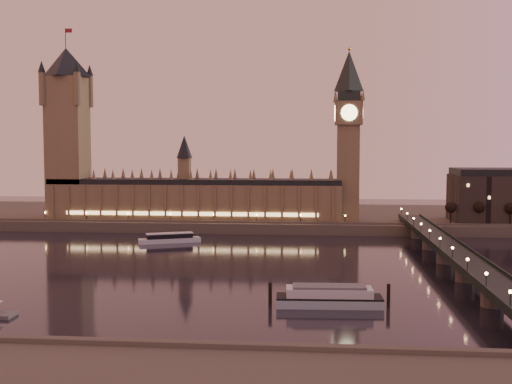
{
  "coord_description": "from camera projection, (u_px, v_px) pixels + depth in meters",
  "views": [
    {
      "loc": [
        34.32,
        -268.32,
        52.89
      ],
      "look_at": [
        6.28,
        35.0,
        29.85
      ],
      "focal_mm": 45.0,
      "sensor_mm": 36.0,
      "label": 1
    }
  ],
  "objects": [
    {
      "name": "ground",
      "position": [
        234.0,
        268.0,
        273.56
      ],
      "size": [
        700.0,
        700.0,
        0.0
      ],
      "primitive_type": "plane",
      "color": "black",
      "rests_on": "ground"
    },
    {
      "name": "far_embankment",
      "position": [
        308.0,
        217.0,
        434.41
      ],
      "size": [
        560.0,
        130.0,
        6.0
      ],
      "primitive_type": "cube",
      "color": "#423D35",
      "rests_on": "ground"
    },
    {
      "name": "palace_of_westminster",
      "position": [
        194.0,
        194.0,
        395.75
      ],
      "size": [
        180.0,
        26.62,
        52.0
      ],
      "color": "brown",
      "rests_on": "ground"
    },
    {
      "name": "victoria_tower",
      "position": [
        67.0,
        123.0,
        399.76
      ],
      "size": [
        31.68,
        31.68,
        118.0
      ],
      "color": "brown",
      "rests_on": "ground"
    },
    {
      "name": "big_ben",
      "position": [
        348.0,
        125.0,
        383.92
      ],
      "size": [
        17.68,
        17.68,
        104.0
      ],
      "color": "brown",
      "rests_on": "ground"
    },
    {
      "name": "westminster_bridge",
      "position": [
        454.0,
        258.0,
        264.74
      ],
      "size": [
        13.2,
        260.0,
        15.3
      ],
      "color": "black",
      "rests_on": "ground"
    },
    {
      "name": "bare_tree_0",
      "position": [
        452.0,
        207.0,
        370.15
      ],
      "size": [
        6.81,
        6.81,
        13.84
      ],
      "color": "black",
      "rests_on": "ground"
    },
    {
      "name": "bare_tree_1",
      "position": [
        481.0,
        207.0,
        368.64
      ],
      "size": [
        6.81,
        6.81,
        13.84
      ],
      "color": "black",
      "rests_on": "ground"
    },
    {
      "name": "bare_tree_2",
      "position": [
        511.0,
        207.0,
        367.13
      ],
      "size": [
        6.81,
        6.81,
        13.84
      ],
      "color": "black",
      "rests_on": "ground"
    },
    {
      "name": "cruise_boat_a",
      "position": [
        170.0,
        238.0,
        342.81
      ],
      "size": [
        32.93,
        19.06,
        5.23
      ],
      "rotation": [
        0.0,
        0.0,
        0.39
      ],
      "color": "silver",
      "rests_on": "ground"
    },
    {
      "name": "moored_barge",
      "position": [
        329.0,
        297.0,
        208.67
      ],
      "size": [
        39.74,
        11.24,
        7.29
      ],
      "rotation": [
        0.0,
        0.0,
        0.05
      ],
      "color": "#96B1C0",
      "rests_on": "ground"
    }
  ]
}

